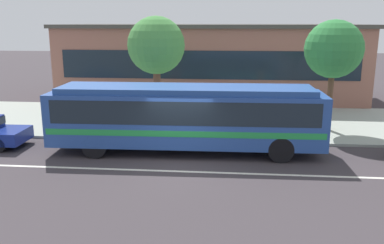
{
  "coord_description": "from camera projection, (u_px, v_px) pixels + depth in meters",
  "views": [
    {
      "loc": [
        1.9,
        -14.83,
        5.32
      ],
      "look_at": [
        0.35,
        1.53,
        1.3
      ],
      "focal_mm": 38.4,
      "sensor_mm": 36.0,
      "label": 1
    }
  ],
  "objects": [
    {
      "name": "street_tree_mid_block",
      "position": [
        334.0,
        50.0,
        19.39
      ],
      "size": [
        2.75,
        2.75,
        5.32
      ],
      "color": "brown",
      "rests_on": "sidewalk_slab"
    },
    {
      "name": "lane_stripe_center",
      "position": [
        176.0,
        171.0,
        15.0
      ],
      "size": [
        56.0,
        0.16,
        0.01
      ],
      "primitive_type": "cube",
      "color": "silver",
      "rests_on": "ground_plane"
    },
    {
      "name": "street_tree_near_stop",
      "position": [
        156.0,
        46.0,
        21.02
      ],
      "size": [
        2.95,
        2.95,
        5.51
      ],
      "color": "brown",
      "rests_on": "sidewalk_slab"
    },
    {
      "name": "ground_plane",
      "position": [
        179.0,
        164.0,
        15.77
      ],
      "size": [
        120.0,
        120.0,
        0.0
      ],
      "primitive_type": "plane",
      "color": "#3B3539"
    },
    {
      "name": "station_building",
      "position": [
        211.0,
        61.0,
        29.18
      ],
      "size": [
        20.63,
        7.88,
        5.15
      ],
      "color": "#925D4E",
      "rests_on": "ground_plane"
    },
    {
      "name": "bus_stop_sign",
      "position": [
        301.0,
        105.0,
        18.42
      ],
      "size": [
        0.09,
        0.44,
        2.44
      ],
      "color": "gray",
      "rests_on": "sidewalk_slab"
    },
    {
      "name": "pedestrian_walking_along_curb",
      "position": [
        138.0,
        111.0,
        20.08
      ],
      "size": [
        0.35,
        0.35,
        1.61
      ],
      "color": "#2B3139",
      "rests_on": "sidewalk_slab"
    },
    {
      "name": "sidewalk_slab",
      "position": [
        195.0,
        121.0,
        22.44
      ],
      "size": [
        60.0,
        8.0,
        0.12
      ],
      "primitive_type": "cube",
      "color": "#989F95",
      "rests_on": "ground_plane"
    },
    {
      "name": "transit_bus",
      "position": [
        186.0,
        114.0,
        16.88
      ],
      "size": [
        11.2,
        2.68,
        2.78
      ],
      "color": "#254893",
      "rests_on": "ground_plane"
    },
    {
      "name": "pedestrian_waiting_near_sign",
      "position": [
        277.0,
        111.0,
        19.84
      ],
      "size": [
        0.43,
        0.43,
        1.72
      ],
      "color": "#282448",
      "rests_on": "sidewalk_slab"
    }
  ]
}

